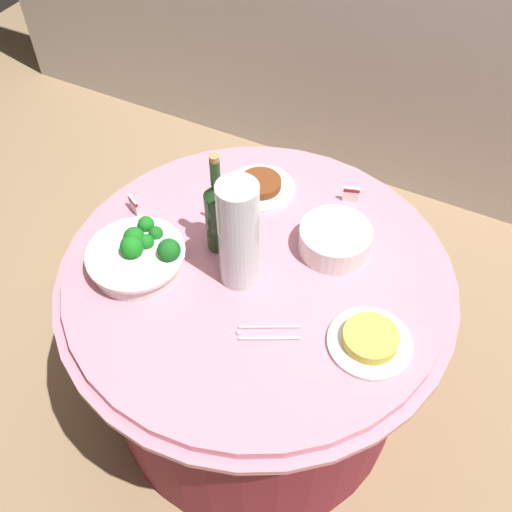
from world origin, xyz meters
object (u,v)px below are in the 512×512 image
Objects in this scene: broccoli_bowl at (139,255)px; food_plate_stir_fry at (260,186)px; decorative_fruit_vase at (239,237)px; food_plate_fried_egg at (370,340)px; label_placard_front at (213,212)px; wine_bottle at (218,214)px; label_placard_mid at (133,204)px; plate_stack at (335,240)px; serving_tongs at (266,333)px; label_placard_rear at (351,194)px.

food_plate_stir_fry is at bearing 69.71° from broccoli_bowl.
decorative_fruit_vase reaches higher than food_plate_fried_egg.
food_plate_fried_egg is 4.00× the size of label_placard_front.
decorative_fruit_vase is at bearing -35.90° from wine_bottle.
food_plate_stir_fry is 4.00× the size of label_placard_mid.
label_placard_front is at bearing 160.11° from food_plate_fried_egg.
label_placard_front is (-0.07, -0.19, 0.02)m from food_plate_stir_fry.
wine_bottle reaches higher than label_placard_front.
plate_stack is at bearing 127.83° from food_plate_fried_egg.
label_placard_mid is at bearing 128.95° from broccoli_bowl.
wine_bottle is 1.53× the size of food_plate_fried_egg.
decorative_fruit_vase is at bearing 137.50° from serving_tongs.
food_plate_fried_egg is at bearing -6.76° from decorative_fruit_vase.
serving_tongs is at bearing -97.35° from plate_stack.
wine_bottle is at bearing 46.17° from broccoli_bowl.
wine_bottle is 2.07× the size of serving_tongs.
label_placard_rear is (0.28, 0.08, 0.02)m from food_plate_stir_fry.
decorative_fruit_vase is 0.39m from food_plate_stir_fry.
broccoli_bowl is at bearing -146.67° from plate_stack.
label_placard_mid is at bearing -167.45° from plate_stack.
decorative_fruit_vase is at bearing 18.88° from broccoli_bowl.
wine_bottle is (-0.31, -0.14, 0.09)m from plate_stack.
wine_bottle is 1.53× the size of food_plate_stir_fry.
broccoli_bowl is 0.31m from decorative_fruit_vase.
plate_stack is 0.22m from label_placard_rear.
broccoli_bowl is 5.09× the size of label_placard_front.
decorative_fruit_vase is 6.18× the size of label_placard_mid.
wine_bottle is 0.32m from label_placard_mid.
label_placard_mid is (-0.82, 0.13, 0.01)m from food_plate_fried_egg.
food_plate_stir_fry reaches higher than serving_tongs.
label_placard_rear is (-0.03, 0.21, -0.01)m from plate_stack.
label_placard_front is at bearing -142.40° from label_placard_rear.
plate_stack is 0.34m from food_plate_fried_egg.
serving_tongs is at bearing -91.55° from label_placard_rear.
label_placard_front is (-0.18, 0.16, -0.13)m from decorative_fruit_vase.
broccoli_bowl is 0.27m from label_placard_front.
label_placard_front is 0.44m from label_placard_rear.
wine_bottle is 6.11× the size of label_placard_mid.
label_placard_mid and label_placard_rear have the same top height.
plate_stack is at bearing 82.65° from serving_tongs.
food_plate_stir_fry is 0.41m from label_placard_mid.
food_plate_stir_fry is 1.00× the size of food_plate_fried_egg.
wine_bottle is 0.14m from decorative_fruit_vase.
food_plate_fried_egg is at bearing 3.87° from broccoli_bowl.
food_plate_stir_fry is (-0.11, 0.35, -0.15)m from decorative_fruit_vase.
label_placard_mid is at bearing -160.60° from label_placard_front.
food_plate_fried_egg is (0.51, -0.13, -0.11)m from wine_bottle.
food_plate_fried_egg is 4.00× the size of label_placard_rear.
food_plate_stir_fry is 4.00× the size of label_placard_rear.
broccoli_bowl is 1.27× the size of food_plate_fried_egg.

